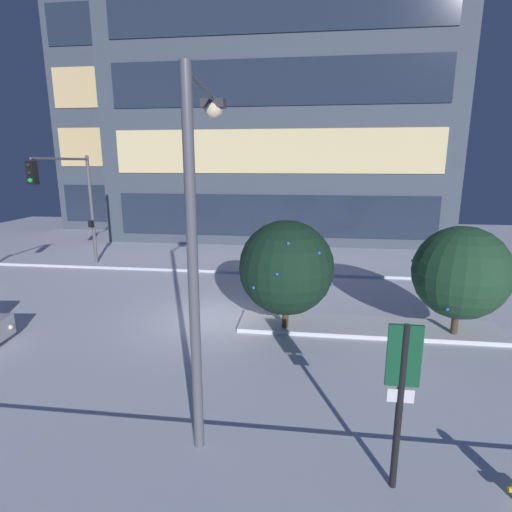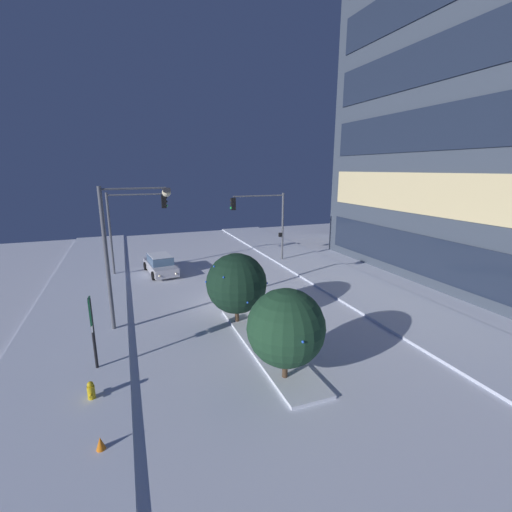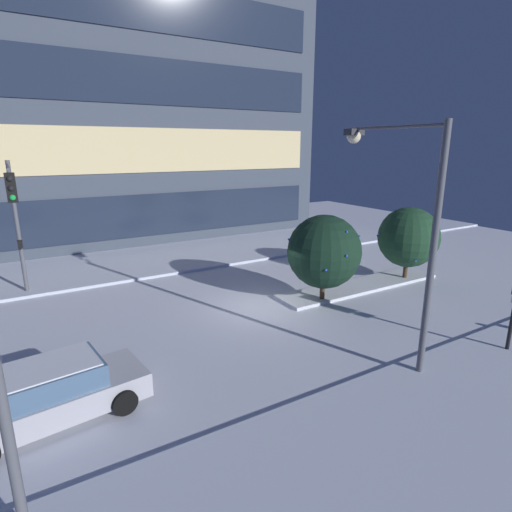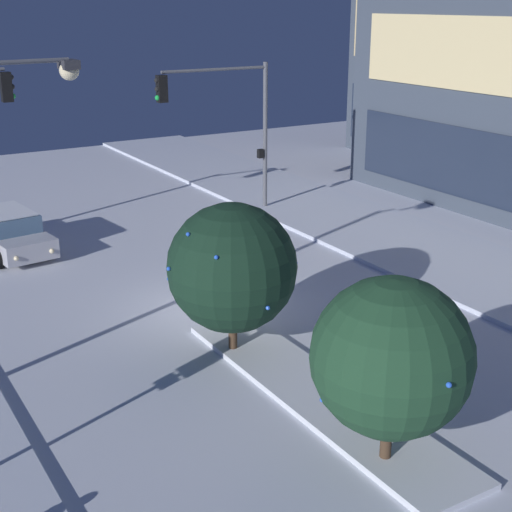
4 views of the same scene
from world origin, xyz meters
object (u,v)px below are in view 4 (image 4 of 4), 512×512
object	(u,v)px
decorated_tree_median	(232,268)
decorated_tree_left_of_median	(392,357)
car_near	(8,232)
traffic_light_corner_far_left	(225,113)

from	to	relation	value
decorated_tree_median	decorated_tree_left_of_median	distance (m)	5.62
car_near	decorated_tree_left_of_median	bearing A→B (deg)	3.28
car_near	traffic_light_corner_far_left	xyz separation A→B (m)	(-0.15, 8.82, 3.49)
car_near	decorated_tree_median	bearing A→B (deg)	7.43
decorated_tree_median	decorated_tree_left_of_median	world-z (taller)	decorated_tree_median
traffic_light_corner_far_left	car_near	bearing A→B (deg)	1.00
car_near	traffic_light_corner_far_left	world-z (taller)	traffic_light_corner_far_left
car_near	decorated_tree_left_of_median	size ratio (longest dim) A/B	1.30
car_near	decorated_tree_median	world-z (taller)	decorated_tree_median
decorated_tree_median	traffic_light_corner_far_left	bearing A→B (deg)	152.00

